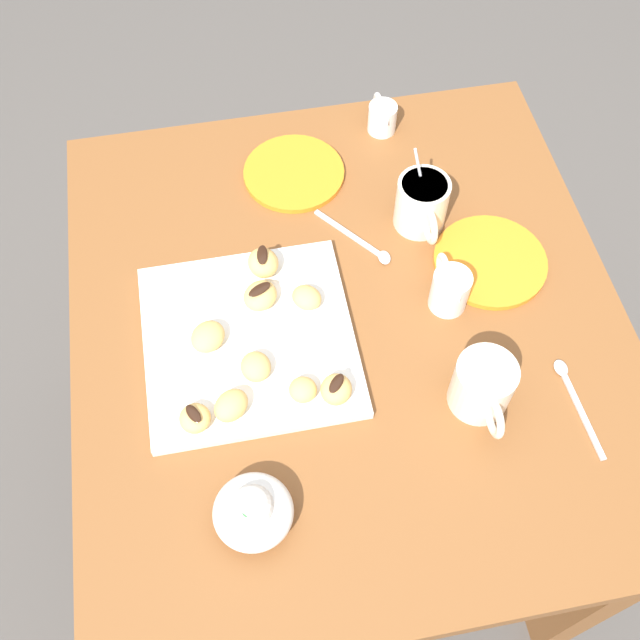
{
  "coord_description": "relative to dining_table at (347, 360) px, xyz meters",
  "views": [
    {
      "loc": [
        0.59,
        -0.16,
        1.74
      ],
      "look_at": [
        0.01,
        -0.05,
        0.76
      ],
      "focal_mm": 41.96,
      "sensor_mm": 36.0,
      "label": 1
    }
  ],
  "objects": [
    {
      "name": "coffee_mug_cream_left",
      "position": [
        -0.17,
        0.16,
        0.19
      ],
      "size": [
        0.13,
        0.09,
        0.14
      ],
      "color": "silver",
      "rests_on": "dining_table"
    },
    {
      "name": "chocolate_sauce_pitcher",
      "position": [
        -0.4,
        0.14,
        0.17
      ],
      "size": [
        0.09,
        0.05,
        0.06
      ],
      "color": "white",
      "rests_on": "dining_table"
    },
    {
      "name": "chocolate_drizzle_7",
      "position": [
        -0.11,
        -0.12,
        0.19
      ],
      "size": [
        0.04,
        0.02,
        0.0
      ],
      "primitive_type": "ellipsoid",
      "rotation": [
        0.0,
        0.0,
        -0.16
      ],
      "color": "black",
      "rests_on": "beignet_7"
    },
    {
      "name": "beignet_3",
      "position": [
        -0.05,
        -0.13,
        0.17
      ],
      "size": [
        0.07,
        0.07,
        0.03
      ],
      "primitive_type": "ellipsoid",
      "rotation": [
        0.0,
        0.0,
        2.39
      ],
      "color": "#E5B260",
      "rests_on": "pastry_plate_square"
    },
    {
      "name": "beignet_0",
      "position": [
        0.07,
        -0.16,
        0.17
      ],
      "size": [
        0.05,
        0.05,
        0.03
      ],
      "primitive_type": "ellipsoid",
      "rotation": [
        0.0,
        0.0,
        4.83
      ],
      "color": "#E5B260",
      "rests_on": "pastry_plate_square"
    },
    {
      "name": "chocolate_drizzle_8",
      "position": [
        0.13,
        -0.05,
        0.19
      ],
      "size": [
        0.04,
        0.03,
        0.0
      ],
      "primitive_type": "ellipsoid",
      "rotation": [
        0.0,
        0.0,
        5.61
      ],
      "color": "black",
      "rests_on": "beignet_8"
    },
    {
      "name": "chocolate_drizzle_3",
      "position": [
        -0.05,
        -0.13,
        0.19
      ],
      "size": [
        0.03,
        0.04,
        0.0
      ],
      "primitive_type": "ellipsoid",
      "rotation": [
        0.0,
        0.0,
        2.05
      ],
      "color": "black",
      "rests_on": "beignet_3"
    },
    {
      "name": "loose_spoon_near_saucer",
      "position": [
        -0.14,
        0.05,
        0.14
      ],
      "size": [
        0.13,
        0.11,
        0.01
      ],
      "color": "silver",
      "rests_on": "dining_table"
    },
    {
      "name": "beignet_6",
      "position": [
        0.12,
        -0.1,
        0.17
      ],
      "size": [
        0.06,
        0.06,
        0.03
      ],
      "primitive_type": "ellipsoid",
      "rotation": [
        0.0,
        0.0,
        2.37
      ],
      "color": "#E5B260",
      "rests_on": "pastry_plate_square"
    },
    {
      "name": "cream_pitcher_white",
      "position": [
        -0.0,
        0.16,
        0.18
      ],
      "size": [
        0.1,
        0.06,
        0.07
      ],
      "color": "white",
      "rests_on": "dining_table"
    },
    {
      "name": "beignet_2",
      "position": [
        0.01,
        -0.22,
        0.17
      ],
      "size": [
        0.07,
        0.07,
        0.03
      ],
      "primitive_type": "ellipsoid",
      "rotation": [
        0.0,
        0.0,
        5.58
      ],
      "color": "#E5B260",
      "rests_on": "pastry_plate_square"
    },
    {
      "name": "coffee_mug_cream_right",
      "position": [
        0.17,
        0.16,
        0.19
      ],
      "size": [
        0.13,
        0.09,
        0.09
      ],
      "color": "silver",
      "rests_on": "dining_table"
    },
    {
      "name": "chocolate_drizzle_5",
      "position": [
        0.14,
        -0.25,
        0.18
      ],
      "size": [
        0.04,
        0.03,
        0.0
      ],
      "primitive_type": "ellipsoid",
      "rotation": [
        0.0,
        0.0,
        3.6
      ],
      "color": "black",
      "rests_on": "beignet_5"
    },
    {
      "name": "pastry_plate_square",
      "position": [
        0.01,
        -0.16,
        0.14
      ],
      "size": [
        0.32,
        0.32,
        0.02
      ],
      "primitive_type": "cube",
      "color": "white",
      "rests_on": "dining_table"
    },
    {
      "name": "beignet_4",
      "position": [
        0.13,
        -0.2,
        0.17
      ],
      "size": [
        0.07,
        0.07,
        0.03
      ],
      "primitive_type": "ellipsoid",
      "rotation": [
        0.0,
        0.0,
        5.46
      ],
      "color": "#E5B260",
      "rests_on": "pastry_plate_square"
    },
    {
      "name": "beignet_7",
      "position": [
        -0.11,
        -0.12,
        0.17
      ],
      "size": [
        0.06,
        0.06,
        0.04
      ],
      "primitive_type": "ellipsoid",
      "rotation": [
        0.0,
        0.0,
        0.22
      ],
      "color": "#E5B260",
      "rests_on": "pastry_plate_square"
    },
    {
      "name": "beignet_5",
      "position": [
        0.14,
        -0.25,
        0.17
      ],
      "size": [
        0.05,
        0.05,
        0.03
      ],
      "primitive_type": "ellipsoid",
      "rotation": [
        0.0,
        0.0,
        3.29
      ],
      "color": "#E5B260",
      "rests_on": "pastry_plate_square"
    },
    {
      "name": "saucer_orange_right",
      "position": [
        -0.06,
        0.25,
        0.14
      ],
      "size": [
        0.19,
        0.19,
        0.01
      ],
      "primitive_type": "cylinder",
      "color": "orange",
      "rests_on": "dining_table"
    },
    {
      "name": "beignet_1",
      "position": [
        -0.03,
        -0.06,
        0.17
      ],
      "size": [
        0.06,
        0.06,
        0.03
      ],
      "primitive_type": "ellipsoid",
      "rotation": [
        0.0,
        0.0,
        5.47
      ],
      "color": "#E5B260",
      "rests_on": "pastry_plate_square"
    },
    {
      "name": "ice_cream_bowl",
      "position": [
        0.29,
        -0.19,
        0.17
      ],
      "size": [
        0.11,
        0.11,
        0.08
      ],
      "color": "white",
      "rests_on": "dining_table"
    },
    {
      "name": "saucer_orange_left",
      "position": [
        -0.31,
        -0.04,
        0.14
      ],
      "size": [
        0.18,
        0.18,
        0.01
      ],
      "primitive_type": "cylinder",
      "color": "orange",
      "rests_on": "dining_table"
    },
    {
      "name": "beignet_8",
      "position": [
        0.13,
        -0.05,
        0.17
      ],
      "size": [
        0.06,
        0.06,
        0.04
      ],
      "primitive_type": "ellipsoid",
      "rotation": [
        0.0,
        0.0,
        5.86
      ],
      "color": "#E5B260",
      "rests_on": "pastry_plate_square"
    },
    {
      "name": "loose_spoon_by_plate",
      "position": [
        0.19,
        0.3,
        0.14
      ],
      "size": [
        0.16,
        0.02,
        0.01
      ],
      "color": "silver",
      "rests_on": "dining_table"
    },
    {
      "name": "dining_table",
      "position": [
        0.0,
        0.0,
        0.0
      ],
      "size": [
        0.95,
        0.86,
        0.74
      ],
      "color": "brown",
      "rests_on": "ground_plane"
    },
    {
      "name": "ground_plane",
      "position": [
        0.0,
        0.0,
        -0.61
      ],
      "size": [
        8.0,
        8.0,
        0.0
      ],
      "primitive_type": "plane",
      "color": "#514C47"
    }
  ]
}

